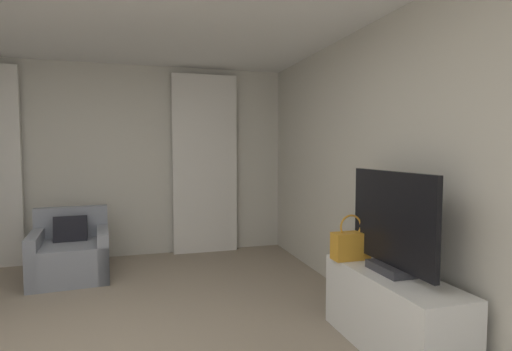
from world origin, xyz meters
TOP-DOWN VIEW (x-y plane):
  - wall_window at (0.00, 3.03)m, footprint 5.12×0.06m
  - wall_right at (2.53, 0.00)m, footprint 0.06×6.12m
  - curtain_right_panel at (1.38, 2.90)m, footprint 0.90×0.06m
  - armchair at (-0.29, 2.20)m, footprint 0.88×0.91m
  - tv_console at (2.21, -0.28)m, footprint 0.44×1.23m
  - tv_flatscreen at (2.21, -0.25)m, footprint 0.20×0.94m
  - handbag_primary at (2.11, 0.15)m, footprint 0.30×0.14m

SIDE VIEW (x-z plane):
  - armchair at x=-0.29m, z-range -0.12..0.65m
  - tv_console at x=2.21m, z-range 0.00..0.57m
  - handbag_primary at x=2.11m, z-range 0.51..0.88m
  - tv_flatscreen at x=2.21m, z-range 0.55..1.29m
  - curtain_right_panel at x=1.38m, z-range 0.00..2.50m
  - wall_window at x=0.00m, z-range 0.00..2.60m
  - wall_right at x=2.53m, z-range 0.00..2.60m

